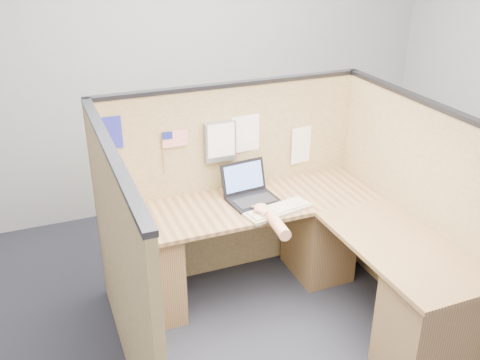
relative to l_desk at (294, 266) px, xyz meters
name	(u,v)px	position (x,y,z in m)	size (l,w,h in m)	color
floor	(286,343)	(-0.18, -0.29, -0.39)	(5.00, 5.00, 0.00)	black
wall_back	(182,63)	(-0.18, 1.96, 1.01)	(5.00, 5.00, 0.00)	#A7AAAD
cubicle_partitions	(262,214)	(-0.18, 0.14, 0.38)	(2.06, 1.83, 1.53)	olive
l_desk	(294,266)	(0.00, 0.00, 0.00)	(1.95, 1.75, 0.73)	brown
laptop	(250,190)	(-0.14, 0.46, 0.40)	(0.37, 0.37, 0.25)	black
keyboard	(278,210)	(-0.04, 0.19, 0.35)	(0.52, 0.26, 0.03)	tan
mouse	(261,212)	(-0.17, 0.19, 0.36)	(0.12, 0.07, 0.05)	#B7B7BC
hand_forearm	(272,220)	(-0.16, 0.04, 0.38)	(0.12, 0.43, 0.09)	tan
blue_poster	(109,133)	(-1.06, 0.68, 0.89)	(0.17, 0.00, 0.23)	#22259F
american_flag	(172,140)	(-0.64, 0.67, 0.78)	(0.19, 0.01, 0.32)	olive
file_holder	(220,142)	(-0.29, 0.66, 0.73)	(0.23, 0.05, 0.30)	slate
paper_left	(246,134)	(-0.08, 0.68, 0.75)	(0.22, 0.00, 0.28)	white
paper_right	(304,144)	(0.41, 0.68, 0.59)	(0.23, 0.00, 0.29)	white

